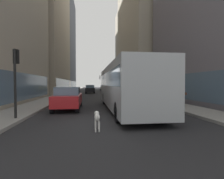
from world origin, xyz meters
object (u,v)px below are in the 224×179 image
(car_black_suv, at_px, (90,89))
(pedestrian_with_handbag, at_px, (183,94))
(car_yellow_taxi, at_px, (90,88))
(dalmatian_dog, at_px, (97,117))
(transit_bus, at_px, (125,85))
(traffic_light_near, at_px, (16,72))
(car_red_coupe, at_px, (68,98))
(car_silver_sedan, at_px, (104,87))

(car_black_suv, distance_m, pedestrian_with_handbag, 23.39)
(car_yellow_taxi, relative_size, dalmatian_dog, 4.86)
(transit_bus, distance_m, car_yellow_taxi, 32.39)
(dalmatian_dog, height_order, pedestrian_with_handbag, pedestrian_with_handbag)
(dalmatian_dog, distance_m, traffic_light_near, 4.95)
(transit_bus, distance_m, traffic_light_near, 6.84)
(car_black_suv, bearing_deg, car_yellow_taxi, 90.00)
(car_red_coupe, bearing_deg, pedestrian_with_handbag, 2.87)
(transit_bus, xyz_separation_m, pedestrian_with_handbag, (5.01, 1.11, -0.76))
(transit_bus, xyz_separation_m, dalmatian_dog, (-2.17, -5.34, -1.26))
(car_black_suv, relative_size, car_silver_sedan, 0.92)
(car_red_coupe, bearing_deg, car_silver_sedan, 81.76)
(car_silver_sedan, bearing_deg, pedestrian_with_handbag, -84.89)
(traffic_light_near, bearing_deg, pedestrian_with_handbag, 20.39)
(car_black_suv, height_order, dalmatian_dog, car_black_suv)
(car_yellow_taxi, relative_size, car_red_coupe, 1.06)
(car_yellow_taxi, distance_m, pedestrian_with_handbag, 32.05)
(car_black_suv, height_order, car_red_coupe, same)
(car_yellow_taxi, bearing_deg, traffic_light_near, -95.98)
(car_red_coupe, distance_m, car_silver_sedan, 39.07)
(car_silver_sedan, height_order, dalmatian_dog, car_silver_sedan)
(car_yellow_taxi, xyz_separation_m, car_silver_sedan, (4.00, 7.03, -0.00))
(transit_bus, bearing_deg, car_silver_sedan, 87.67)
(car_silver_sedan, distance_m, pedestrian_with_handbag, 38.37)
(transit_bus, height_order, pedestrian_with_handbag, transit_bus)
(traffic_light_near, bearing_deg, dalmatian_dog, -30.55)
(pedestrian_with_handbag, height_order, traffic_light_near, traffic_light_near)
(transit_bus, relative_size, car_red_coupe, 2.62)
(car_silver_sedan, height_order, traffic_light_near, traffic_light_near)
(car_red_coupe, bearing_deg, car_black_suv, 85.96)
(transit_bus, height_order, car_black_suv, transit_bus)
(car_black_suv, height_order, car_silver_sedan, same)
(car_silver_sedan, bearing_deg, car_black_suv, -104.01)
(traffic_light_near, bearing_deg, transit_bus, 26.35)
(pedestrian_with_handbag, relative_size, traffic_light_near, 0.50)
(car_yellow_taxi, xyz_separation_m, car_black_suv, (0.00, -9.00, -0.00))
(car_yellow_taxi, height_order, dalmatian_dog, car_yellow_taxi)
(pedestrian_with_handbag, bearing_deg, car_silver_sedan, 95.11)
(transit_bus, bearing_deg, dalmatian_dog, -112.15)
(car_black_suv, bearing_deg, pedestrian_with_handbag, -71.52)
(car_black_suv, height_order, traffic_light_near, traffic_light_near)
(car_red_coupe, height_order, pedestrian_with_handbag, pedestrian_with_handbag)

